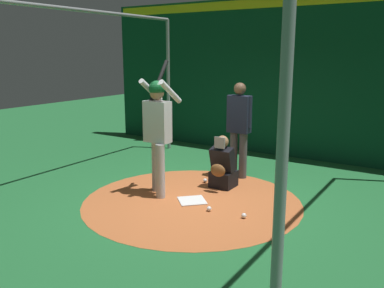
{
  "coord_description": "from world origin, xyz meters",
  "views": [
    {
      "loc": [
        5.31,
        3.39,
        2.36
      ],
      "look_at": [
        0.0,
        0.0,
        0.95
      ],
      "focal_mm": 38.51,
      "sensor_mm": 36.0,
      "label": 1
    }
  ],
  "objects_px": {
    "batter": "(158,125)",
    "baseball_0": "(205,180)",
    "home_plate": "(192,200)",
    "umpire": "(239,125)",
    "catcher": "(223,167)",
    "bat_rack": "(152,121)",
    "baseball_2": "(244,216)",
    "baseball_1": "(209,209)"
  },
  "relations": [
    {
      "from": "batter",
      "to": "baseball_0",
      "type": "bearing_deg",
      "value": 159.65
    },
    {
      "from": "home_plate",
      "to": "batter",
      "type": "height_order",
      "value": "batter"
    },
    {
      "from": "batter",
      "to": "umpire",
      "type": "distance_m",
      "value": 1.75
    },
    {
      "from": "batter",
      "to": "catcher",
      "type": "relative_size",
      "value": 2.36
    },
    {
      "from": "catcher",
      "to": "home_plate",
      "type": "bearing_deg",
      "value": -5.18
    },
    {
      "from": "bat_rack",
      "to": "baseball_2",
      "type": "height_order",
      "value": "bat_rack"
    },
    {
      "from": "baseball_2",
      "to": "home_plate",
      "type": "bearing_deg",
      "value": -100.59
    },
    {
      "from": "bat_rack",
      "to": "baseball_1",
      "type": "relative_size",
      "value": 14.19
    },
    {
      "from": "batter",
      "to": "bat_rack",
      "type": "height_order",
      "value": "batter"
    },
    {
      "from": "home_plate",
      "to": "batter",
      "type": "xyz_separation_m",
      "value": [
        0.0,
        -0.67,
        1.17
      ]
    },
    {
      "from": "batter",
      "to": "catcher",
      "type": "height_order",
      "value": "batter"
    },
    {
      "from": "batter",
      "to": "bat_rack",
      "type": "relative_size",
      "value": 2.13
    },
    {
      "from": "umpire",
      "to": "bat_rack",
      "type": "distance_m",
      "value": 4.09
    },
    {
      "from": "catcher",
      "to": "baseball_2",
      "type": "bearing_deg",
      "value": 41.2
    },
    {
      "from": "baseball_0",
      "to": "baseball_1",
      "type": "bearing_deg",
      "value": 33.37
    },
    {
      "from": "home_plate",
      "to": "bat_rack",
      "type": "height_order",
      "value": "bat_rack"
    },
    {
      "from": "bat_rack",
      "to": "baseball_2",
      "type": "distance_m",
      "value": 5.89
    },
    {
      "from": "baseball_0",
      "to": "baseball_1",
      "type": "height_order",
      "value": "same"
    },
    {
      "from": "baseball_2",
      "to": "baseball_0",
      "type": "bearing_deg",
      "value": -130.32
    },
    {
      "from": "home_plate",
      "to": "baseball_1",
      "type": "distance_m",
      "value": 0.51
    },
    {
      "from": "baseball_1",
      "to": "baseball_2",
      "type": "relative_size",
      "value": 1.0
    },
    {
      "from": "baseball_1",
      "to": "baseball_2",
      "type": "xyz_separation_m",
      "value": [
        -0.04,
        0.56,
        0.0
      ]
    },
    {
      "from": "batter",
      "to": "bat_rack",
      "type": "xyz_separation_m",
      "value": [
        -3.5,
        -2.88,
        -0.69
      ]
    },
    {
      "from": "catcher",
      "to": "baseball_2",
      "type": "height_order",
      "value": "catcher"
    },
    {
      "from": "batter",
      "to": "baseball_2",
      "type": "bearing_deg",
      "value": 83.64
    },
    {
      "from": "home_plate",
      "to": "catcher",
      "type": "bearing_deg",
      "value": 174.82
    },
    {
      "from": "home_plate",
      "to": "baseball_0",
      "type": "distance_m",
      "value": 0.99
    },
    {
      "from": "umpire",
      "to": "baseball_2",
      "type": "distance_m",
      "value": 2.26
    },
    {
      "from": "home_plate",
      "to": "baseball_2",
      "type": "relative_size",
      "value": 5.68
    },
    {
      "from": "home_plate",
      "to": "baseball_1",
      "type": "relative_size",
      "value": 5.68
    },
    {
      "from": "batter",
      "to": "bat_rack",
      "type": "distance_m",
      "value": 4.59
    },
    {
      "from": "baseball_0",
      "to": "catcher",
      "type": "bearing_deg",
      "value": 81.07
    },
    {
      "from": "baseball_2",
      "to": "catcher",
      "type": "bearing_deg",
      "value": -138.8
    },
    {
      "from": "umpire",
      "to": "bat_rack",
      "type": "height_order",
      "value": "umpire"
    },
    {
      "from": "umpire",
      "to": "baseball_2",
      "type": "bearing_deg",
      "value": 28.94
    },
    {
      "from": "home_plate",
      "to": "catcher",
      "type": "relative_size",
      "value": 0.44
    },
    {
      "from": "bat_rack",
      "to": "baseball_0",
      "type": "height_order",
      "value": "bat_rack"
    },
    {
      "from": "batter",
      "to": "umpire",
      "type": "xyz_separation_m",
      "value": [
        -1.59,
        0.7,
        -0.16
      ]
    },
    {
      "from": "home_plate",
      "to": "bat_rack",
      "type": "distance_m",
      "value": 5.01
    },
    {
      "from": "umpire",
      "to": "baseball_1",
      "type": "height_order",
      "value": "umpire"
    },
    {
      "from": "catcher",
      "to": "baseball_1",
      "type": "bearing_deg",
      "value": 18.63
    },
    {
      "from": "bat_rack",
      "to": "baseball_1",
      "type": "bearing_deg",
      "value": 47.03
    }
  ]
}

